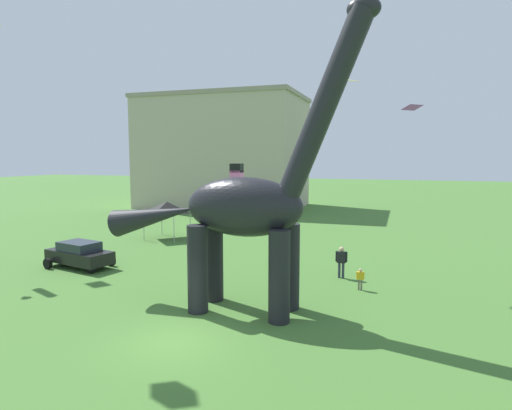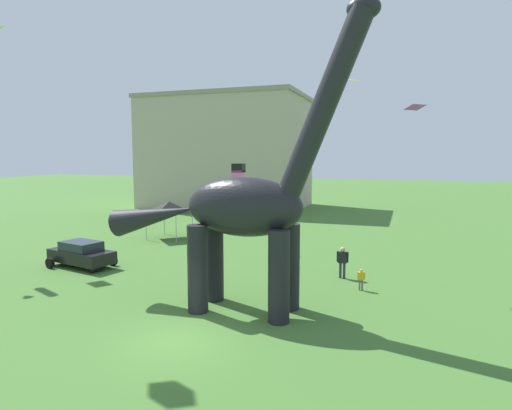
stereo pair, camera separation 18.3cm
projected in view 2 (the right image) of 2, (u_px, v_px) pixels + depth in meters
The scene contains 11 objects.
ground_plane at pixel (177, 340), 15.55m from camera, with size 240.00×240.00×0.00m, color #42702D.
dinosaur_sculpture at pixel (243, 207), 18.15m from camera, with size 11.84×2.51×12.38m.
parked_sedan_left at pixel (81, 254), 25.88m from camera, with size 4.48×2.62×1.55m.
person_near_flyer at pixel (361, 277), 21.33m from camera, with size 0.40×0.18×1.08m.
person_watching_child at pixel (281, 248), 26.46m from camera, with size 0.63×0.28×1.69m.
person_strolling_adult at pixel (343, 259), 23.43m from camera, with size 0.64×0.28×1.72m.
festival_canopy_tent at pixel (169, 207), 34.94m from camera, with size 3.15×3.15×3.00m.
kite_mid_center at pixel (415, 107), 35.01m from camera, with size 1.79×1.78×0.36m.
kite_near_low at pixel (349, 80), 23.32m from camera, with size 1.29×1.31×0.21m.
kite_near_high at pixel (239, 171), 31.11m from camera, with size 0.82×0.82×1.14m.
background_building_block at pixel (227, 152), 57.53m from camera, with size 20.74×13.33×14.49m.
Camera 2 is at (7.63, -13.14, 6.53)m, focal length 30.38 mm.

